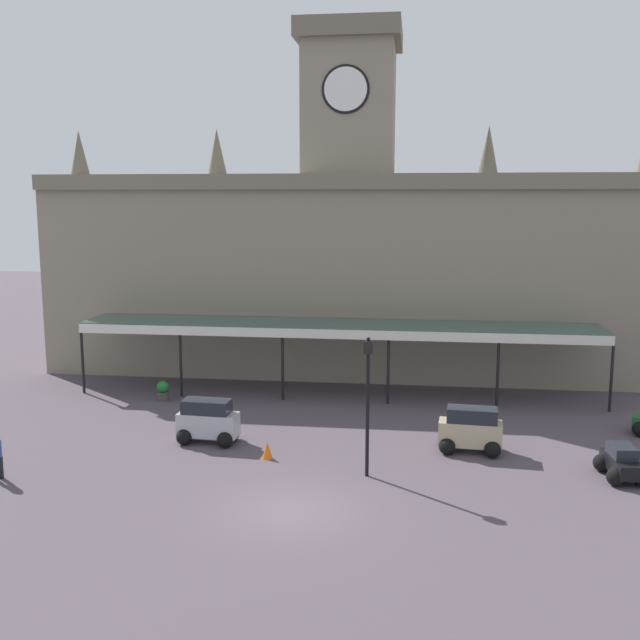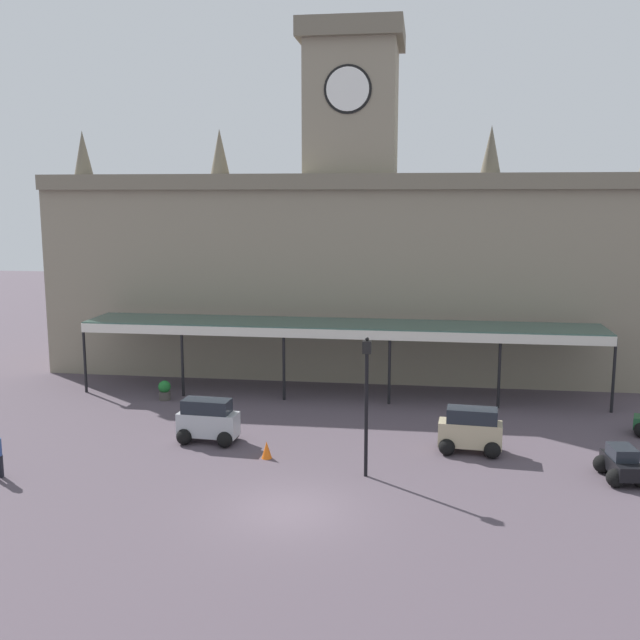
{
  "view_description": "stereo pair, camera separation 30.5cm",
  "coord_description": "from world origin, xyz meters",
  "px_view_note": "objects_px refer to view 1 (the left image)",
  "views": [
    {
      "loc": [
        3.73,
        -21.66,
        9.76
      ],
      "look_at": [
        0.0,
        7.05,
        4.92
      ],
      "focal_mm": 41.4,
      "sensor_mm": 36.0,
      "label": 1
    },
    {
      "loc": [
        4.03,
        -21.62,
        9.76
      ],
      "look_at": [
        0.0,
        7.05,
        4.92
      ],
      "focal_mm": 41.4,
      "sensor_mm": 36.0,
      "label": 2
    }
  ],
  "objects_px": {
    "victorian_lamppost": "(368,391)",
    "traffic_cone": "(267,450)",
    "car_beige_van": "(471,432)",
    "car_silver_van": "(208,423)",
    "car_black_sedan": "(622,465)",
    "planter_by_canopy": "(163,390)"
  },
  "relations": [
    {
      "from": "victorian_lamppost",
      "to": "traffic_cone",
      "type": "bearing_deg",
      "value": 161.61
    },
    {
      "from": "car_beige_van",
      "to": "car_silver_van",
      "type": "height_order",
      "value": "same"
    },
    {
      "from": "victorian_lamppost",
      "to": "car_black_sedan",
      "type": "bearing_deg",
      "value": 5.92
    },
    {
      "from": "car_silver_van",
      "to": "victorian_lamppost",
      "type": "bearing_deg",
      "value": -23.03
    },
    {
      "from": "victorian_lamppost",
      "to": "planter_by_canopy",
      "type": "height_order",
      "value": "victorian_lamppost"
    },
    {
      "from": "car_silver_van",
      "to": "traffic_cone",
      "type": "bearing_deg",
      "value": -29.06
    },
    {
      "from": "car_beige_van",
      "to": "car_black_sedan",
      "type": "relative_size",
      "value": 1.16
    },
    {
      "from": "car_black_sedan",
      "to": "car_beige_van",
      "type": "bearing_deg",
      "value": 157.68
    },
    {
      "from": "car_beige_van",
      "to": "car_black_sedan",
      "type": "xyz_separation_m",
      "value": [
        5.07,
        -2.08,
        -0.3
      ]
    },
    {
      "from": "victorian_lamppost",
      "to": "traffic_cone",
      "type": "distance_m",
      "value": 4.92
    },
    {
      "from": "traffic_cone",
      "to": "planter_by_canopy",
      "type": "xyz_separation_m",
      "value": [
        -6.63,
        7.29,
        0.16
      ]
    },
    {
      "from": "car_silver_van",
      "to": "traffic_cone",
      "type": "height_order",
      "value": "car_silver_van"
    },
    {
      "from": "planter_by_canopy",
      "to": "car_beige_van",
      "type": "bearing_deg",
      "value": -21.29
    },
    {
      "from": "traffic_cone",
      "to": "victorian_lamppost",
      "type": "bearing_deg",
      "value": -18.39
    },
    {
      "from": "car_silver_van",
      "to": "car_black_sedan",
      "type": "xyz_separation_m",
      "value": [
        15.45,
        -1.88,
        -0.3
      ]
    },
    {
      "from": "car_silver_van",
      "to": "traffic_cone",
      "type": "relative_size",
      "value": 3.75
    },
    {
      "from": "victorian_lamppost",
      "to": "traffic_cone",
      "type": "xyz_separation_m",
      "value": [
        -3.85,
        1.28,
        -2.78
      ]
    },
    {
      "from": "car_black_sedan",
      "to": "victorian_lamppost",
      "type": "distance_m",
      "value": 9.3
    },
    {
      "from": "planter_by_canopy",
      "to": "victorian_lamppost",
      "type": "bearing_deg",
      "value": -39.27
    },
    {
      "from": "car_beige_van",
      "to": "traffic_cone",
      "type": "bearing_deg",
      "value": -167.31
    },
    {
      "from": "victorian_lamppost",
      "to": "planter_by_canopy",
      "type": "bearing_deg",
      "value": 140.73
    },
    {
      "from": "car_black_sedan",
      "to": "victorian_lamppost",
      "type": "xyz_separation_m",
      "value": [
        -8.88,
        -0.92,
        2.61
      ]
    }
  ]
}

